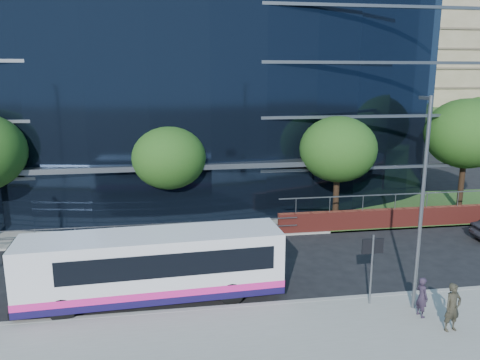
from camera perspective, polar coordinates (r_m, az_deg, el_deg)
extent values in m
plane|color=black|center=(19.70, 1.05, -14.00)|extent=(200.00, 200.00, 0.00)
cube|color=gray|center=(18.79, 1.60, -15.12)|extent=(80.00, 0.25, 0.16)
cube|color=gold|center=(19.00, 1.49, -15.04)|extent=(80.00, 0.08, 0.01)
cube|color=gold|center=(19.13, 1.40, -14.84)|extent=(80.00, 0.08, 0.01)
cube|color=gray|center=(29.81, -14.21, -4.93)|extent=(50.00, 8.00, 0.10)
cube|color=black|center=(41.37, -10.43, 11.23)|extent=(38.00, 16.00, 16.00)
cube|color=#595E66|center=(27.35, -10.71, 1.57)|extent=(22.00, 1.20, 0.30)
cube|color=slate|center=(26.02, -19.49, -5.53)|extent=(24.00, 0.05, 0.05)
cube|color=slate|center=(26.16, -19.42, -6.47)|extent=(24.00, 0.05, 0.05)
cylinder|color=slate|center=(26.18, -19.41, -6.58)|extent=(0.04, 0.04, 1.10)
cube|color=#2D511E|center=(81.60, 16.67, 7.24)|extent=(60.00, 42.00, 4.00)
cube|color=#897C5B|center=(83.53, 16.73, 17.67)|extent=(50.00, 12.00, 26.00)
cylinder|color=slate|center=(18.93, 15.73, -10.48)|extent=(0.08, 0.08, 2.80)
cube|color=black|center=(18.60, 15.87, -7.76)|extent=(0.85, 0.06, 0.60)
cylinder|color=black|center=(27.84, -8.47, -2.95)|extent=(0.36, 0.36, 2.86)
ellipsoid|color=#174C15|center=(27.24, -8.65, 2.73)|extent=(4.29, 4.29, 3.65)
cylinder|color=black|center=(29.14, 11.61, -2.15)|extent=(0.36, 0.36, 3.08)
ellipsoid|color=#174C15|center=(28.54, 11.88, 3.70)|extent=(4.62, 4.62, 3.93)
cylinder|color=black|center=(34.09, 25.35, -0.61)|extent=(0.36, 0.36, 3.52)
ellipsoid|color=#174C15|center=(33.55, 25.90, 5.13)|extent=(5.28, 5.28, 4.49)
cylinder|color=black|center=(63.84, 16.28, 5.51)|extent=(0.36, 0.36, 3.08)
ellipsoid|color=#174C15|center=(63.57, 16.45, 8.20)|extent=(4.62, 4.62, 3.93)
cylinder|color=black|center=(73.72, 27.00, 5.45)|extent=(0.36, 0.36, 2.86)
ellipsoid|color=#174C15|center=(73.49, 27.21, 7.60)|extent=(4.29, 4.29, 3.65)
cylinder|color=slate|center=(18.27, 21.27, -3.08)|extent=(0.14, 0.14, 8.00)
cube|color=slate|center=(17.99, 21.71, 9.27)|extent=(0.15, 0.70, 0.12)
cube|color=silver|center=(19.10, -10.57, -10.00)|extent=(10.29, 2.85, 2.45)
cube|color=#150E3C|center=(19.53, -10.44, -12.95)|extent=(10.31, 2.90, 0.28)
cube|color=#DF2085|center=(19.42, -10.47, -12.21)|extent=(10.31, 2.90, 0.28)
cube|color=black|center=(18.98, -8.91, -8.95)|extent=(8.26, 2.79, 0.93)
cube|color=black|center=(19.67, -25.89, -10.06)|extent=(0.19, 1.99, 1.43)
cube|color=black|center=(19.38, -26.16, -7.73)|extent=(0.20, 1.90, 0.37)
cube|color=yellow|center=(19.60, -26.11, -7.50)|extent=(0.09, 1.02, 0.20)
cube|color=black|center=(20.15, -25.54, -13.35)|extent=(0.22, 2.22, 0.22)
cylinder|color=black|center=(18.86, -20.83, -14.59)|extent=(0.94, 0.33, 0.93)
cylinder|color=black|center=(18.87, -1.05, -13.68)|extent=(0.94, 0.33, 0.93)
imported|color=#2A2031|center=(18.85, 21.29, -13.14)|extent=(0.44, 0.60, 1.52)
imported|color=#2C291F|center=(18.23, 24.50, -13.94)|extent=(0.69, 0.51, 1.73)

